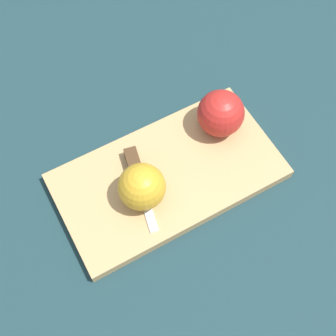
% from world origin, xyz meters
% --- Properties ---
extents(ground_plane, '(4.00, 4.00, 0.00)m').
position_xyz_m(ground_plane, '(0.00, 0.00, 0.00)').
color(ground_plane, '#193338').
extents(cutting_board, '(0.44, 0.30, 0.02)m').
position_xyz_m(cutting_board, '(0.00, 0.00, 0.01)').
color(cutting_board, tan).
rests_on(cutting_board, ground_plane).
extents(apple_half_left, '(0.09, 0.09, 0.09)m').
position_xyz_m(apple_half_left, '(-0.14, -0.01, 0.07)').
color(apple_half_left, red).
rests_on(apple_half_left, cutting_board).
extents(apple_half_right, '(0.08, 0.08, 0.08)m').
position_xyz_m(apple_half_right, '(0.07, 0.01, 0.06)').
color(apple_half_right, gold).
rests_on(apple_half_right, cutting_board).
extents(knife, '(0.08, 0.16, 0.02)m').
position_xyz_m(knife, '(0.04, -0.04, 0.03)').
color(knife, silver).
rests_on(knife, cutting_board).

